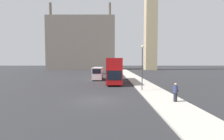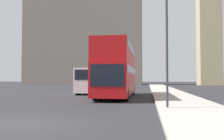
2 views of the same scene
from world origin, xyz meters
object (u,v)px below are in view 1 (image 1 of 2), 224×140
at_px(red_double_decker_bus, 114,69).
at_px(parked_sedan, 100,72).
at_px(white_van, 98,73).
at_px(pedestrian, 175,92).
at_px(street_lamp, 142,61).

xyz_separation_m(red_double_decker_bus, parked_sedan, (-4.33, 20.78, -1.89)).
xyz_separation_m(white_van, parked_sedan, (-0.82, 16.42, -0.81)).
bearing_deg(pedestrian, red_double_decker_bus, 111.11).
distance_m(red_double_decker_bus, parked_sedan, 21.31).
distance_m(pedestrian, street_lamp, 6.83).
bearing_deg(white_van, red_double_decker_bus, -51.20).
height_order(white_van, parked_sedan, white_van).
bearing_deg(white_van, pedestrian, -64.28).
distance_m(red_double_decker_bus, white_van, 5.70).
height_order(red_double_decker_bus, white_van, red_double_decker_bus).
xyz_separation_m(red_double_decker_bus, white_van, (-3.51, 4.36, -1.08)).
relative_size(red_double_decker_bus, street_lamp, 1.91).
bearing_deg(pedestrian, street_lamp, 109.28).
height_order(white_van, street_lamp, street_lamp).
bearing_deg(white_van, parked_sedan, 92.87).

